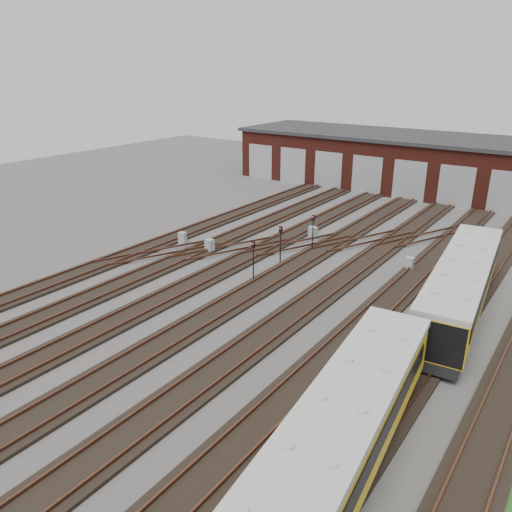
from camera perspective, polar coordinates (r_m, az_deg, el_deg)
The scene contains 13 objects.
ground at distance 29.11m, azimuth -2.33°, elevation -8.16°, with size 120.00×120.00×0.00m, color #494644.
track_network at distance 29.55m, azimuth -1.90°, elevation -7.44°, with size 30.40×70.00×0.33m.
maintenance_shed at distance 62.96m, azimuth 20.75°, elevation 9.67°, with size 51.00×12.50×6.35m.
metro_train at distance 18.71m, azimuth 9.46°, elevation -20.21°, with size 4.33×47.53×3.17m.
signal_mast_0 at distance 37.67m, azimuth 2.81°, elevation 1.92°, with size 0.25×0.23×2.89m.
signal_mast_1 at distance 34.25m, azimuth -0.31°, elevation -0.03°, with size 0.24×0.23×2.95m.
signal_mast_2 at distance 40.13m, azimuth 6.52°, elevation 3.13°, with size 0.23×0.22×3.05m.
signal_mast_3 at distance 39.58m, azimuth 22.24°, elevation 1.70°, with size 0.28×0.26×3.34m.
relay_cabinet_0 at distance 42.55m, azimuth -8.40°, elevation 2.05°, with size 0.60×0.50×1.00m, color #9E9FA2.
relay_cabinet_1 at distance 43.39m, azimuth 6.51°, elevation 2.61°, with size 0.68×0.57×1.13m, color #9E9FA2.
relay_cabinet_2 at distance 40.31m, azimuth -5.31°, elevation 1.16°, with size 0.65×0.54×1.08m, color #9E9FA2.
relay_cabinet_3 at distance 46.23m, azimuth 24.00°, elevation 2.04°, with size 0.68×0.56×1.13m, color #9E9FA2.
relay_cabinet_4 at distance 38.45m, azimuth 17.17°, elevation -0.83°, with size 0.57×0.48×0.96m, color #9E9FA2.
Camera 1 is at (15.66, -20.00, 14.21)m, focal length 35.00 mm.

